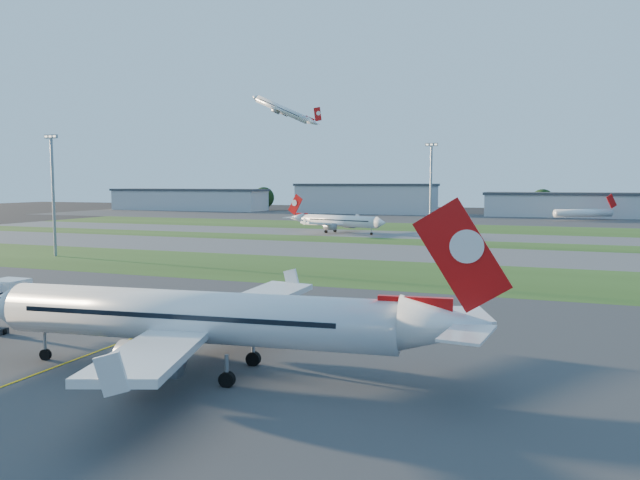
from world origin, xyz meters
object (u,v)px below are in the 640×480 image
at_px(light_mast_west, 53,187).
at_px(light_mast_centre, 431,186).
at_px(airliner_taxiing, 338,221).
at_px(mini_jet_near, 584,213).
at_px(airliner_parked, 200,318).

xyz_separation_m(light_mast_west, light_mast_centre, (70.00, 56.00, 0.00)).
height_order(airliner_taxiing, light_mast_west, light_mast_west).
height_order(mini_jet_near, light_mast_west, light_mast_west).
relative_size(airliner_taxiing, light_mast_west, 1.29).
bearing_deg(airliner_taxiing, light_mast_west, 81.45).
xyz_separation_m(airliner_taxiing, mini_jet_near, (74.76, 95.32, -0.48)).
height_order(airliner_parked, light_mast_west, light_mast_west).
xyz_separation_m(airliner_parked, light_mast_west, (-72.41, 60.54, 10.23)).
xyz_separation_m(airliner_parked, airliner_taxiing, (-35.40, 139.62, -0.83)).
distance_m(airliner_taxiing, light_mast_west, 88.01).
distance_m(mini_jet_near, light_mast_centre, 126.09).
xyz_separation_m(airliner_parked, light_mast_centre, (-2.41, 116.54, 10.23)).
bearing_deg(mini_jet_near, light_mast_centre, -141.95).
bearing_deg(light_mast_centre, airliner_taxiing, 145.02).
bearing_deg(light_mast_centre, mini_jet_near, 70.57).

